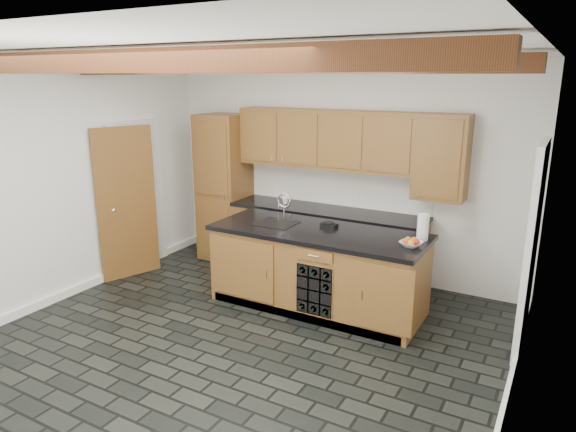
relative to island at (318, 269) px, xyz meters
name	(u,v)px	position (x,y,z in m)	size (l,w,h in m)	color
ground	(232,349)	(-0.31, -1.28, -0.46)	(5.00, 5.00, 0.00)	black
room_shell	(251,187)	(-0.39, -0.75, 1.06)	(5.01, 5.00, 5.00)	white
back_cabinetry	(304,202)	(-0.68, 0.95, 0.51)	(3.65, 0.62, 2.20)	brown
island	(318,269)	(0.00, 0.00, 0.00)	(2.48, 0.96, 0.93)	brown
faucet	(278,220)	(-0.56, 0.05, 0.50)	(0.45, 0.40, 0.34)	black
kitchen_scale	(329,225)	(0.05, 0.19, 0.49)	(0.20, 0.13, 0.06)	black
fruit_bowl	(411,244)	(1.07, -0.05, 0.49)	(0.22, 0.22, 0.05)	beige
fruit_cluster	(411,241)	(1.07, -0.05, 0.52)	(0.16, 0.17, 0.07)	red
paper_towel	(423,227)	(1.11, 0.23, 0.61)	(0.12, 0.12, 0.28)	white
mug	(285,201)	(-0.95, 0.92, 0.51)	(0.09, 0.09, 0.09)	white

